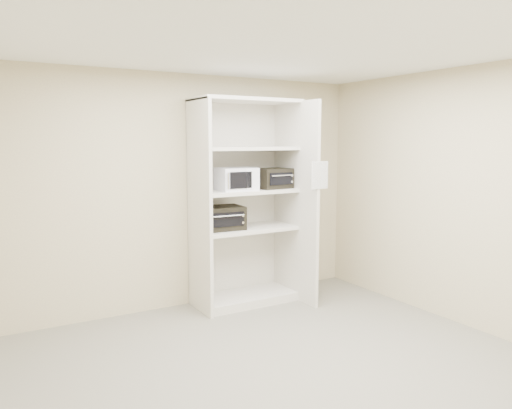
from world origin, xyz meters
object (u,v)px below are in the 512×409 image
shelving_unit (249,209)px  microwave (236,179)px  toaster_oven_upper (272,178)px  toaster_oven_lower (221,218)px

shelving_unit → microwave: size_ratio=5.57×
toaster_oven_upper → toaster_oven_lower: (-0.66, 0.06, -0.44)m
shelving_unit → toaster_oven_upper: size_ratio=5.79×
toaster_oven_upper → toaster_oven_lower: size_ratio=0.86×
microwave → toaster_oven_upper: microwave is taller
shelving_unit → toaster_oven_upper: 0.47m
toaster_oven_upper → toaster_oven_lower: 0.79m
shelving_unit → microwave: bearing=-167.9°
shelving_unit → toaster_oven_lower: size_ratio=4.99×
toaster_oven_upper → shelving_unit: bearing=162.1°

